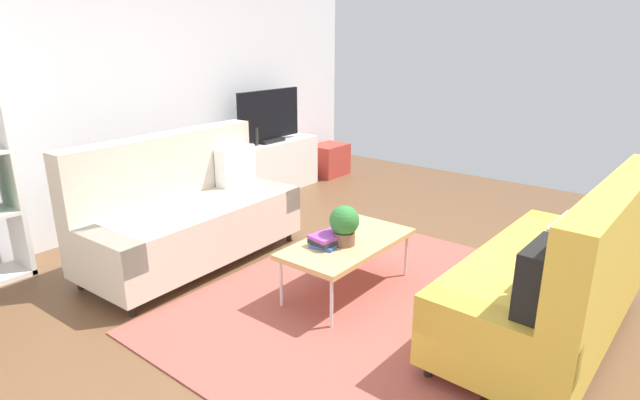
{
  "coord_description": "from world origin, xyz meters",
  "views": [
    {
      "loc": [
        -3.0,
        -1.95,
        1.9
      ],
      "look_at": [
        0.01,
        0.46,
        0.65
      ],
      "focal_mm": 28.52,
      "sensor_mm": 36.0,
      "label": 1
    }
  ],
  "objects_px": {
    "storage_trunk": "(329,160)",
    "table_book_0": "(327,243)",
    "vase_1": "(240,139)",
    "couch_green": "(557,278)",
    "couch_beige": "(188,213)",
    "potted_plant": "(344,224)",
    "vase_0": "(231,143)",
    "coffee_table": "(348,244)",
    "tv_console": "(269,167)",
    "tv": "(269,117)",
    "bottle_0": "(256,136)"
  },
  "relations": [
    {
      "from": "vase_0",
      "to": "couch_green",
      "type": "bearing_deg",
      "value": -100.53
    },
    {
      "from": "coffee_table",
      "to": "vase_1",
      "type": "height_order",
      "value": "vase_1"
    },
    {
      "from": "tv_console",
      "to": "tv",
      "type": "relative_size",
      "value": 1.4
    },
    {
      "from": "couch_beige",
      "to": "tv",
      "type": "height_order",
      "value": "tv"
    },
    {
      "from": "tv_console",
      "to": "storage_trunk",
      "type": "xyz_separation_m",
      "value": [
        1.1,
        -0.1,
        -0.1
      ]
    },
    {
      "from": "tv_console",
      "to": "potted_plant",
      "type": "height_order",
      "value": "potted_plant"
    },
    {
      "from": "tv_console",
      "to": "bottle_0",
      "type": "height_order",
      "value": "bottle_0"
    },
    {
      "from": "couch_beige",
      "to": "coffee_table",
      "type": "relative_size",
      "value": 1.76
    },
    {
      "from": "couch_beige",
      "to": "potted_plant",
      "type": "distance_m",
      "value": 1.48
    },
    {
      "from": "potted_plant",
      "to": "vase_0",
      "type": "height_order",
      "value": "vase_0"
    },
    {
      "from": "potted_plant",
      "to": "coffee_table",
      "type": "bearing_deg",
      "value": 11.99
    },
    {
      "from": "couch_green",
      "to": "storage_trunk",
      "type": "xyz_separation_m",
      "value": [
        2.39,
        3.67,
        -0.23
      ]
    },
    {
      "from": "couch_green",
      "to": "storage_trunk",
      "type": "bearing_deg",
      "value": 58.39
    },
    {
      "from": "coffee_table",
      "to": "storage_trunk",
      "type": "height_order",
      "value": "storage_trunk"
    },
    {
      "from": "couch_green",
      "to": "bottle_0",
      "type": "xyz_separation_m",
      "value": [
        1.04,
        3.73,
        0.3
      ]
    },
    {
      "from": "storage_trunk",
      "to": "table_book_0",
      "type": "xyz_separation_m",
      "value": [
        -2.83,
        -2.18,
        0.21
      ]
    },
    {
      "from": "storage_trunk",
      "to": "vase_1",
      "type": "relative_size",
      "value": 2.94
    },
    {
      "from": "potted_plant",
      "to": "vase_0",
      "type": "distance_m",
      "value": 2.64
    },
    {
      "from": "couch_green",
      "to": "bottle_0",
      "type": "bearing_deg",
      "value": 75.84
    },
    {
      "from": "storage_trunk",
      "to": "vase_1",
      "type": "height_order",
      "value": "vase_1"
    },
    {
      "from": "storage_trunk",
      "to": "vase_0",
      "type": "xyz_separation_m",
      "value": [
        -1.68,
        0.15,
        0.48
      ]
    },
    {
      "from": "couch_beige",
      "to": "bottle_0",
      "type": "xyz_separation_m",
      "value": [
        1.71,
        0.89,
        0.31
      ]
    },
    {
      "from": "tv_console",
      "to": "vase_0",
      "type": "relative_size",
      "value": 10.88
    },
    {
      "from": "tv_console",
      "to": "vase_1",
      "type": "relative_size",
      "value": 7.92
    },
    {
      "from": "coffee_table",
      "to": "table_book_0",
      "type": "xyz_separation_m",
      "value": [
        -0.16,
        0.07,
        0.04
      ]
    },
    {
      "from": "couch_beige",
      "to": "tv_console",
      "type": "height_order",
      "value": "couch_beige"
    },
    {
      "from": "tv",
      "to": "coffee_table",
      "type": "bearing_deg",
      "value": -123.97
    },
    {
      "from": "table_book_0",
      "to": "bottle_0",
      "type": "distance_m",
      "value": 2.7
    },
    {
      "from": "couch_beige",
      "to": "vase_1",
      "type": "height_order",
      "value": "couch_beige"
    },
    {
      "from": "couch_beige",
      "to": "potted_plant",
      "type": "height_order",
      "value": "couch_beige"
    },
    {
      "from": "coffee_table",
      "to": "tv_console",
      "type": "height_order",
      "value": "tv_console"
    },
    {
      "from": "coffee_table",
      "to": "tv",
      "type": "height_order",
      "value": "tv"
    },
    {
      "from": "couch_beige",
      "to": "table_book_0",
      "type": "xyz_separation_m",
      "value": [
        0.23,
        -1.35,
        -0.01
      ]
    },
    {
      "from": "storage_trunk",
      "to": "potted_plant",
      "type": "relative_size",
      "value": 1.73
    },
    {
      "from": "tv",
      "to": "vase_1",
      "type": "bearing_deg",
      "value": 170.74
    },
    {
      "from": "coffee_table",
      "to": "potted_plant",
      "type": "bearing_deg",
      "value": -168.01
    },
    {
      "from": "storage_trunk",
      "to": "potted_plant",
      "type": "height_order",
      "value": "potted_plant"
    },
    {
      "from": "couch_beige",
      "to": "couch_green",
      "type": "relative_size",
      "value": 1.01
    },
    {
      "from": "vase_1",
      "to": "vase_0",
      "type": "bearing_deg",
      "value": 180.0
    },
    {
      "from": "storage_trunk",
      "to": "vase_1",
      "type": "xyz_separation_m",
      "value": [
        -1.53,
        0.15,
        0.51
      ]
    },
    {
      "from": "coffee_table",
      "to": "vase_1",
      "type": "distance_m",
      "value": 2.68
    },
    {
      "from": "table_book_0",
      "to": "bottle_0",
      "type": "xyz_separation_m",
      "value": [
        1.48,
        2.24,
        0.32
      ]
    },
    {
      "from": "tv",
      "to": "storage_trunk",
      "type": "xyz_separation_m",
      "value": [
        1.1,
        -0.08,
        -0.73
      ]
    },
    {
      "from": "table_book_0",
      "to": "bottle_0",
      "type": "height_order",
      "value": "bottle_0"
    },
    {
      "from": "potted_plant",
      "to": "tv_console",
      "type": "bearing_deg",
      "value": 55.27
    },
    {
      "from": "tv",
      "to": "vase_0",
      "type": "height_order",
      "value": "tv"
    },
    {
      "from": "tv",
      "to": "bottle_0",
      "type": "distance_m",
      "value": 0.32
    },
    {
      "from": "vase_0",
      "to": "bottle_0",
      "type": "relative_size",
      "value": 0.59
    },
    {
      "from": "couch_beige",
      "to": "couch_green",
      "type": "height_order",
      "value": "same"
    },
    {
      "from": "potted_plant",
      "to": "table_book_0",
      "type": "distance_m",
      "value": 0.2
    }
  ]
}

